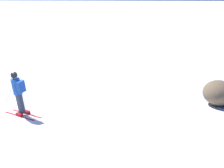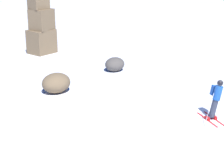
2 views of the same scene
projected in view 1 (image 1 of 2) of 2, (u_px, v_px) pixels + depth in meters
ground_plane at (19, 120)px, 14.04m from camera, size 300.00×300.00×0.00m
skier at (18, 91)px, 14.16m from camera, size 1.49×1.65×1.81m
exposed_boulder_0 at (219, 93)px, 15.76m from camera, size 1.60×1.36×1.04m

